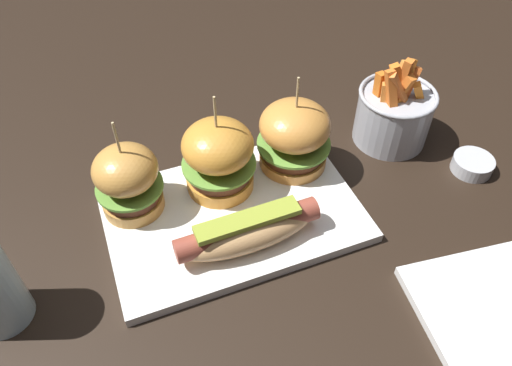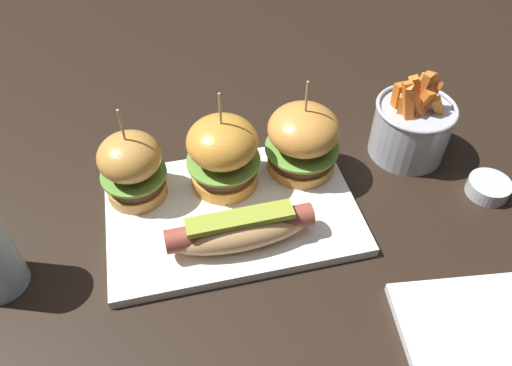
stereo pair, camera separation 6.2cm
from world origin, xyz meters
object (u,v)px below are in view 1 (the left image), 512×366
Objects in this scene: hot_dog at (250,230)px; fries_bucket at (394,114)px; slider_left at (128,180)px; slider_right at (294,135)px; platter_main at (233,214)px; slider_center at (217,157)px; sauce_ramekin at (473,164)px; side_plate at (505,320)px.

hot_dog is 1.28× the size of fries_bucket.
slider_left is (-0.12, 0.11, 0.03)m from hot_dog.
fries_bucket is (0.17, 0.01, -0.02)m from slider_right.
platter_main is 2.31× the size of fries_bucket.
platter_main is 0.08m from slider_center.
slider_center is at bearing -177.17° from fries_bucket.
sauce_ramekin is at bearing -14.53° from slider_center.
slider_center reaches higher than fries_bucket.
slider_right is 0.80× the size of side_plate.
side_plate is at bearing -41.60° from slider_left.
fries_bucket is at bearing 23.74° from hot_dog.
slider_center is at bearing -177.48° from slider_right.
slider_center is at bearing 92.58° from hot_dog.
platter_main is 1.80× the size of hot_dog.
slider_right reaches higher than hot_dog.
slider_center is (-0.00, 0.05, 0.06)m from platter_main.
slider_right is (0.11, 0.00, -0.00)m from slider_center.
platter_main reaches higher than side_plate.
fries_bucket is (0.28, 0.12, 0.01)m from hot_dog.
fries_bucket is at bearing 3.05° from slider_right.
slider_center is 0.39m from side_plate.
slider_center is 0.11m from slider_right.
hot_dog is 1.22× the size of slider_center.
fries_bucket is (0.28, 0.06, 0.04)m from platter_main.
side_plate is at bearing -119.83° from sauce_ramekin.
slider_left is 1.00× the size of fries_bucket.
hot_dog is 1.00× the size of side_plate.
slider_right reaches higher than side_plate.
slider_left is at bearing 154.87° from platter_main.
platter_main is 0.14m from slider_right.
hot_dog is at bearing -87.42° from slider_center.
fries_bucket is at bearing 2.83° from slider_center.
fries_bucket is at bearing 124.99° from sauce_ramekin.
slider_left reaches higher than fries_bucket.
slider_right is at bearing 26.75° from platter_main.
hot_dog is (0.00, -0.06, 0.03)m from platter_main.
slider_right is at bearing 0.11° from slider_left.
slider_center reaches higher than slider_right.
sauce_ramekin is (0.35, 0.02, -0.03)m from hot_dog.
slider_center is at bearing -2.22° from slider_left.
platter_main is 5.62× the size of sauce_ramekin.
slider_left is at bearing 177.78° from slider_center.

